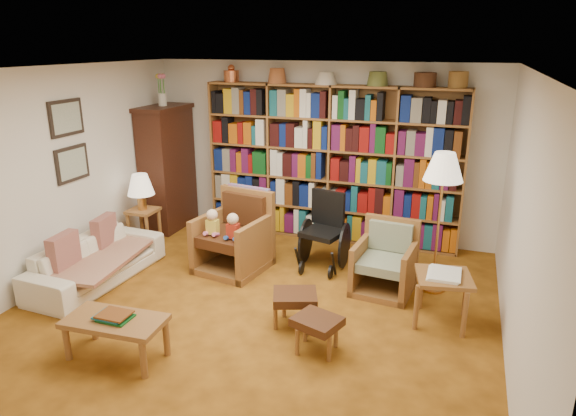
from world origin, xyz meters
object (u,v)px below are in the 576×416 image
at_px(armchair_leather, 236,236).
at_px(floor_lamp, 443,173).
at_px(sofa, 96,261).
at_px(side_table_lamp, 144,219).
at_px(wheelchair, 325,233).
at_px(footstool_a, 295,299).
at_px(armchair_sage, 385,263).
at_px(side_table_papers, 443,283).
at_px(footstool_b, 317,324).
at_px(coffee_table, 115,324).

relative_size(armchair_leather, floor_lamp, 0.61).
height_order(sofa, side_table_lamp, side_table_lamp).
bearing_deg(wheelchair, floor_lamp, -10.93).
bearing_deg(footstool_a, sofa, 175.68).
relative_size(armchair_sage, floor_lamp, 0.50).
bearing_deg(wheelchair, side_table_papers, -33.45).
bearing_deg(side_table_lamp, armchair_leather, -6.83).
height_order(side_table_papers, footstool_b, side_table_papers).
bearing_deg(floor_lamp, armchair_leather, -176.49).
distance_m(wheelchair, footstool_a, 1.57).
distance_m(armchair_leather, coffee_table, 2.21).
relative_size(wheelchair, side_table_papers, 1.53).
xyz_separation_m(armchair_sage, footstool_a, (-0.71, -1.15, -0.01)).
distance_m(side_table_papers, footstool_b, 1.40).
xyz_separation_m(armchair_sage, floor_lamp, (0.54, 0.15, 1.09)).
bearing_deg(side_table_papers, footstool_a, -157.83).
relative_size(sofa, armchair_leather, 1.78).
bearing_deg(armchair_sage, armchair_leather, -179.95).
bearing_deg(footstool_a, footstool_b, -46.64).
bearing_deg(footstool_b, footstool_a, 133.36).
bearing_deg(sofa, side_table_papers, -81.84).
xyz_separation_m(side_table_lamp, footstool_b, (3.00, -1.68, -0.12)).
height_order(wheelchair, side_table_papers, wheelchair).
relative_size(sofa, footstool_b, 3.58).
xyz_separation_m(sofa, side_table_papers, (3.95, 0.37, 0.19)).
relative_size(sofa, side_table_papers, 2.84).
relative_size(side_table_lamp, armchair_leather, 0.55).
relative_size(side_table_papers, footstool_b, 1.26).
distance_m(sofa, coffee_table, 1.75).
distance_m(armchair_sage, floor_lamp, 1.23).
distance_m(armchair_leather, side_table_papers, 2.62).
bearing_deg(coffee_table, footstool_a, 37.95).
bearing_deg(footstool_a, side_table_lamp, 153.59).
bearing_deg(floor_lamp, footstool_b, -119.22).
bearing_deg(footstool_b, side_table_lamp, 150.79).
bearing_deg(side_table_lamp, coffee_table, -60.93).
bearing_deg(footstool_b, coffee_table, -157.45).
distance_m(armchair_leather, wheelchair, 1.13).
relative_size(floor_lamp, footstool_b, 3.28).
bearing_deg(footstool_a, armchair_leather, 135.68).
relative_size(sofa, wheelchair, 1.85).
distance_m(sofa, side_table_papers, 3.97).
xyz_separation_m(armchair_leather, footstool_a, (1.17, -1.15, -0.10)).
bearing_deg(side_table_papers, floor_lamp, 99.96).
bearing_deg(armchair_leather, coffee_table, -94.52).
distance_m(wheelchair, footstool_b, 1.98).
bearing_deg(side_table_lamp, footstool_a, -26.41).
bearing_deg(sofa, wheelchair, -57.92).
xyz_separation_m(armchair_sage, footstool_b, (-0.38, -1.50, -0.03)).
bearing_deg(footstool_b, wheelchair, 103.53).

